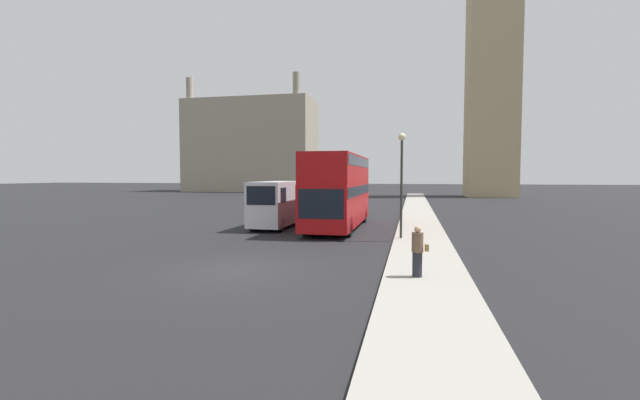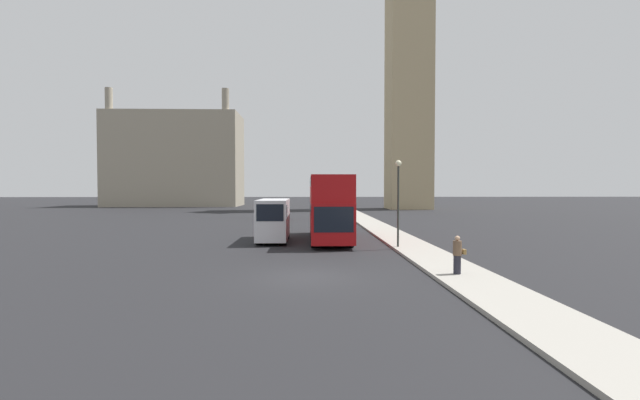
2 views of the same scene
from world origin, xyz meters
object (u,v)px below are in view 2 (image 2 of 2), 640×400
object	(u,v)px
street_lamp	(398,189)
clock_tower	(409,21)
white_van	(274,219)
parked_sedan	(277,214)
pedestrian	(458,255)
red_double_decker_bus	(329,205)

from	to	relation	value
street_lamp	clock_tower	bearing A→B (deg)	75.98
clock_tower	white_van	xyz separation A→B (m)	(-19.46, -43.60, -30.16)
parked_sedan	pedestrian	bearing A→B (deg)	-73.13
clock_tower	pedestrian	world-z (taller)	clock_tower
parked_sedan	street_lamp	bearing A→B (deg)	-69.29
parked_sedan	white_van	bearing A→B (deg)	-86.78
clock_tower	parked_sedan	distance (m)	44.56
clock_tower	red_double_decker_bus	world-z (taller)	clock_tower
clock_tower	pedestrian	bearing A→B (deg)	-101.38
white_van	street_lamp	bearing A→B (deg)	-27.37
white_van	street_lamp	distance (m)	8.79
clock_tower	white_van	size ratio (longest dim) A/B	10.80
red_double_decker_bus	parked_sedan	size ratio (longest dim) A/B	2.30
white_van	parked_sedan	size ratio (longest dim) A/B	1.29
red_double_decker_bus	white_van	xyz separation A→B (m)	(-3.77, -0.42, -0.94)
red_double_decker_bus	white_van	world-z (taller)	red_double_decker_bus
clock_tower	pedestrian	size ratio (longest dim) A/B	40.26
white_van	pedestrian	xyz separation A→B (m)	(8.29, -11.88, -0.59)
street_lamp	pedestrian	bearing A→B (deg)	-84.97
white_van	street_lamp	world-z (taller)	street_lamp
street_lamp	white_van	bearing A→B (deg)	152.63
pedestrian	parked_sedan	xyz separation A→B (m)	(-9.36, 30.86, -0.21)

